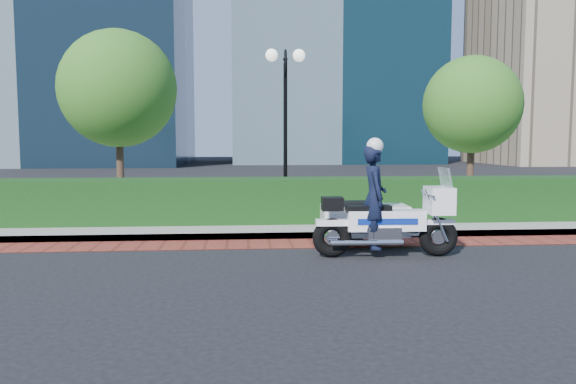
{
  "coord_description": "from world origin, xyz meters",
  "views": [
    {
      "loc": [
        -0.07,
        -9.36,
        2.04
      ],
      "look_at": [
        0.8,
        1.8,
        1.0
      ],
      "focal_mm": 35.0,
      "sensor_mm": 36.0,
      "label": 1
    }
  ],
  "objects": [
    {
      "name": "tree_b",
      "position": [
        -3.5,
        6.5,
        3.43
      ],
      "size": [
        3.2,
        3.2,
        4.89
      ],
      "color": "#332319",
      "rests_on": "sidewalk"
    },
    {
      "name": "police_motorcycle",
      "position": [
        2.29,
        0.53,
        0.71
      ],
      "size": [
        2.57,
        1.81,
        2.08
      ],
      "rotation": [
        0.0,
        0.0,
        -0.03
      ],
      "color": "black",
      "rests_on": "ground"
    },
    {
      "name": "ground",
      "position": [
        0.0,
        0.0,
        0.0
      ],
      "size": [
        120.0,
        120.0,
        0.0
      ],
      "primitive_type": "plane",
      "color": "black",
      "rests_on": "ground"
    },
    {
      "name": "lamppost",
      "position": [
        1.0,
        5.2,
        2.96
      ],
      "size": [
        1.02,
        0.7,
        4.21
      ],
      "color": "black",
      "rests_on": "sidewalk"
    },
    {
      "name": "sidewalk",
      "position": [
        0.0,
        6.0,
        0.07
      ],
      "size": [
        60.0,
        8.0,
        0.15
      ],
      "primitive_type": "cube",
      "color": "gray",
      "rests_on": "ground"
    },
    {
      "name": "tower_right",
      "position": [
        28.0,
        38.0,
        14.0
      ],
      "size": [
        14.0,
        12.0,
        28.0
      ],
      "primitive_type": "cube",
      "color": "gray",
      "rests_on": "ground"
    },
    {
      "name": "tree_c",
      "position": [
        6.5,
        6.5,
        3.05
      ],
      "size": [
        2.8,
        2.8,
        4.3
      ],
      "color": "#332319",
      "rests_on": "sidewalk"
    },
    {
      "name": "brick_strip",
      "position": [
        0.0,
        1.5,
        0.01
      ],
      "size": [
        60.0,
        1.0,
        0.01
      ],
      "primitive_type": "cube",
      "color": "maroon",
      "rests_on": "ground"
    },
    {
      "name": "hedge_main",
      "position": [
        0.0,
        3.6,
        0.65
      ],
      "size": [
        18.0,
        1.2,
        1.0
      ],
      "primitive_type": "cube",
      "color": "black",
      "rests_on": "sidewalk"
    }
  ]
}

